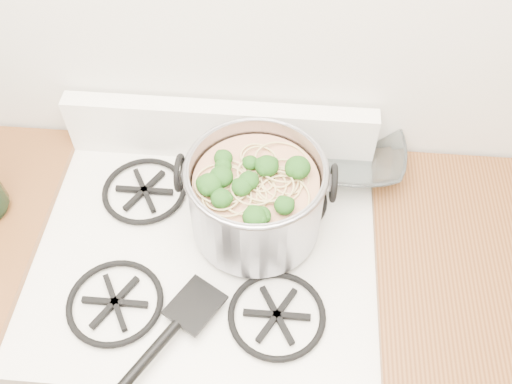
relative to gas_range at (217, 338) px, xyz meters
name	(u,v)px	position (x,y,z in m)	size (l,w,h in m)	color
gas_range	(217,338)	(0.00, 0.00, 0.00)	(0.76, 0.66, 0.92)	white
counter_left	(44,319)	(-0.51, 0.00, 0.02)	(0.25, 0.65, 0.92)	silver
stock_pot	(256,198)	(0.11, 0.07, 0.58)	(0.33, 0.30, 0.20)	gray
spatula	(195,303)	(0.00, -0.15, 0.50)	(0.29, 0.31, 0.02)	black
glass_bowl	(350,158)	(0.32, 0.28, 0.50)	(0.10, 0.10, 0.03)	white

